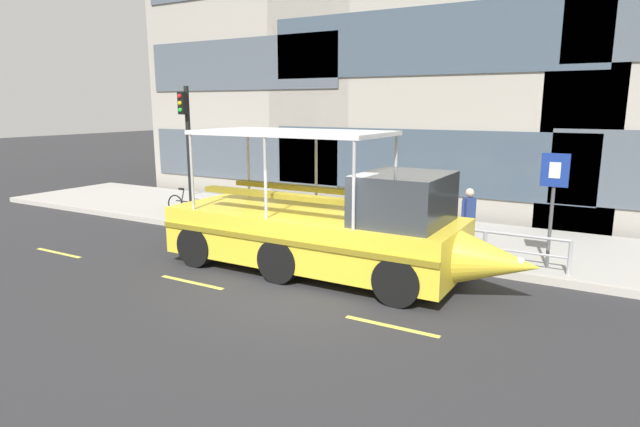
{
  "coord_description": "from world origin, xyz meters",
  "views": [
    {
      "loc": [
        5.72,
        -9.06,
        3.89
      ],
      "look_at": [
        -0.58,
        1.86,
        1.3
      ],
      "focal_mm": 29.59,
      "sensor_mm": 36.0,
      "label": 1
    }
  ],
  "objects_px": {
    "traffic_light_pole": "(187,139)",
    "duck_tour_boat": "(330,229)",
    "pedestrian_near_bow": "(469,213)",
    "parking_sign": "(553,191)",
    "pedestrian_mid_left": "(365,201)",
    "leaned_bicycle": "(187,206)"
  },
  "relations": [
    {
      "from": "leaned_bicycle",
      "to": "pedestrian_mid_left",
      "type": "height_order",
      "value": "pedestrian_mid_left"
    },
    {
      "from": "traffic_light_pole",
      "to": "duck_tour_boat",
      "type": "bearing_deg",
      "value": -20.64
    },
    {
      "from": "traffic_light_pole",
      "to": "duck_tour_boat",
      "type": "xyz_separation_m",
      "value": [
        6.85,
        -2.58,
        -1.72
      ]
    },
    {
      "from": "leaned_bicycle",
      "to": "duck_tour_boat",
      "type": "height_order",
      "value": "duck_tour_boat"
    },
    {
      "from": "leaned_bicycle",
      "to": "pedestrian_mid_left",
      "type": "bearing_deg",
      "value": 5.04
    },
    {
      "from": "duck_tour_boat",
      "to": "pedestrian_mid_left",
      "type": "distance_m",
      "value": 3.13
    },
    {
      "from": "leaned_bicycle",
      "to": "duck_tour_boat",
      "type": "distance_m",
      "value": 7.42
    },
    {
      "from": "pedestrian_mid_left",
      "to": "duck_tour_boat",
      "type": "bearing_deg",
      "value": -79.54
    },
    {
      "from": "traffic_light_pole",
      "to": "parking_sign",
      "type": "xyz_separation_m",
      "value": [
        11.27,
        -0.08,
        -0.81
      ]
    },
    {
      "from": "pedestrian_near_bow",
      "to": "duck_tour_boat",
      "type": "bearing_deg",
      "value": -127.72
    },
    {
      "from": "parking_sign",
      "to": "pedestrian_mid_left",
      "type": "height_order",
      "value": "parking_sign"
    },
    {
      "from": "traffic_light_pole",
      "to": "pedestrian_mid_left",
      "type": "xyz_separation_m",
      "value": [
        6.28,
        0.5,
        -1.59
      ]
    },
    {
      "from": "leaned_bicycle",
      "to": "pedestrian_near_bow",
      "type": "bearing_deg",
      "value": 3.56
    },
    {
      "from": "parking_sign",
      "to": "pedestrian_near_bow",
      "type": "distance_m",
      "value": 2.27
    },
    {
      "from": "duck_tour_boat",
      "to": "pedestrian_near_bow",
      "type": "distance_m",
      "value": 3.91
    },
    {
      "from": "pedestrian_near_bow",
      "to": "pedestrian_mid_left",
      "type": "height_order",
      "value": "pedestrian_mid_left"
    },
    {
      "from": "duck_tour_boat",
      "to": "pedestrian_near_bow",
      "type": "height_order",
      "value": "duck_tour_boat"
    },
    {
      "from": "leaned_bicycle",
      "to": "pedestrian_mid_left",
      "type": "distance_m",
      "value": 6.45
    },
    {
      "from": "pedestrian_near_bow",
      "to": "pedestrian_mid_left",
      "type": "relative_size",
      "value": 0.96
    },
    {
      "from": "duck_tour_boat",
      "to": "leaned_bicycle",
      "type": "bearing_deg",
      "value": 160.16
    },
    {
      "from": "leaned_bicycle",
      "to": "pedestrian_near_bow",
      "type": "distance_m",
      "value": 9.39
    },
    {
      "from": "parking_sign",
      "to": "duck_tour_boat",
      "type": "xyz_separation_m",
      "value": [
        -4.42,
        -2.49,
        -0.91
      ]
    }
  ]
}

